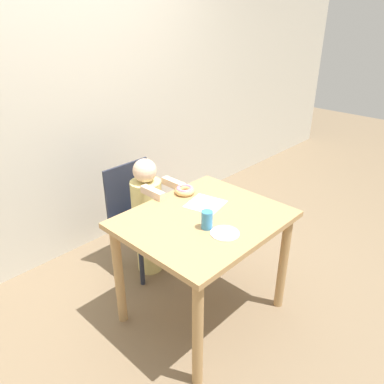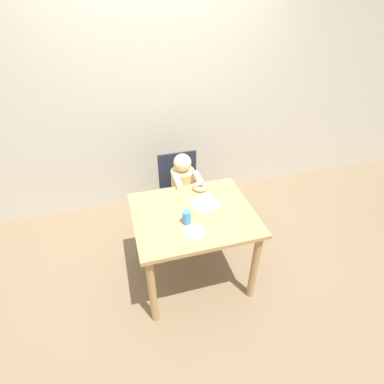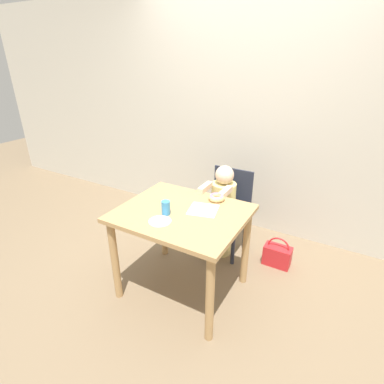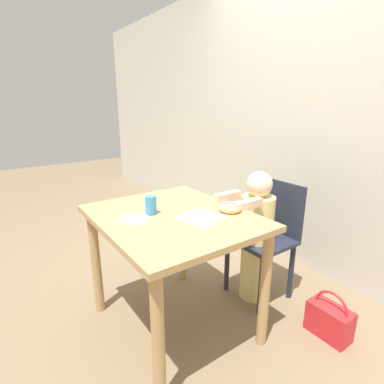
% 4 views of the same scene
% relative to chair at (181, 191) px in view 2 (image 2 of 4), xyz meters
% --- Properties ---
extents(ground_plane, '(12.00, 12.00, 0.00)m').
position_rel_chair_xyz_m(ground_plane, '(-0.07, -0.74, -0.45)').
color(ground_plane, '#7A664C').
extents(wall_back, '(8.00, 0.05, 2.50)m').
position_rel_chair_xyz_m(wall_back, '(-0.07, 0.60, 0.80)').
color(wall_back, beige).
rests_on(wall_back, ground_plane).
extents(dining_table, '(0.96, 0.80, 0.75)m').
position_rel_chair_xyz_m(dining_table, '(-0.07, -0.74, 0.18)').
color(dining_table, tan).
rests_on(dining_table, ground_plane).
extents(chair, '(0.40, 0.38, 0.84)m').
position_rel_chair_xyz_m(chair, '(0.00, 0.00, 0.00)').
color(chair, '#232838').
rests_on(chair, ground_plane).
extents(child_figure, '(0.24, 0.41, 0.94)m').
position_rel_chair_xyz_m(child_figure, '(0.00, -0.11, 0.03)').
color(child_figure, '#E0D17F').
rests_on(child_figure, ground_plane).
extents(donut, '(0.13, 0.13, 0.05)m').
position_rel_chair_xyz_m(donut, '(0.08, -0.43, 0.33)').
color(donut, '#DBB270').
rests_on(donut, dining_table).
extents(napkin, '(0.26, 0.26, 0.00)m').
position_rel_chair_xyz_m(napkin, '(0.06, -0.63, 0.31)').
color(napkin, white).
rests_on(napkin, dining_table).
extents(handbag, '(0.25, 0.14, 0.30)m').
position_rel_chair_xyz_m(handbag, '(0.54, -0.02, -0.34)').
color(handbag, red).
rests_on(handbag, ground_plane).
extents(cup, '(0.07, 0.07, 0.11)m').
position_rel_chair_xyz_m(cup, '(-0.15, -0.83, 0.36)').
color(cup, teal).
rests_on(cup, dining_table).
extents(plate, '(0.16, 0.16, 0.01)m').
position_rel_chair_xyz_m(plate, '(-0.13, -0.94, 0.31)').
color(plate, white).
rests_on(plate, dining_table).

